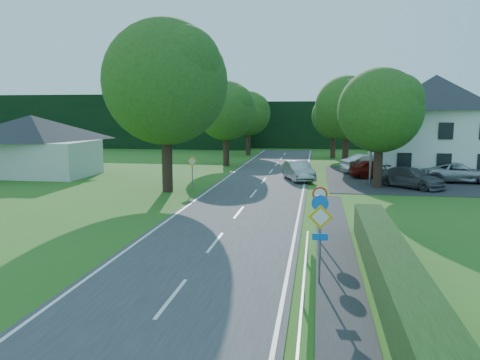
% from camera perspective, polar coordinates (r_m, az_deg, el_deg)
% --- Properties ---
extents(road, '(7.00, 80.00, 0.04)m').
position_cam_1_polar(road, '(27.52, 0.55, -3.12)').
color(road, '#39393B').
rests_on(road, ground).
extents(parking_pad, '(14.00, 16.00, 0.04)m').
position_cam_1_polar(parking_pad, '(40.80, 20.40, 0.11)').
color(parking_pad, '#27272A').
rests_on(parking_pad, ground).
extents(line_edge_left, '(0.12, 80.00, 0.01)m').
position_cam_1_polar(line_edge_left, '(28.19, -6.00, -2.84)').
color(line_edge_left, white).
rests_on(line_edge_left, road).
extents(line_edge_right, '(0.12, 80.00, 0.01)m').
position_cam_1_polar(line_edge_right, '(27.22, 7.33, -3.27)').
color(line_edge_right, white).
rests_on(line_edge_right, road).
extents(line_centre, '(0.12, 80.00, 0.01)m').
position_cam_1_polar(line_centre, '(27.52, 0.55, -3.07)').
color(line_centre, white).
rests_on(line_centre, road).
extents(tree_main, '(9.40, 9.40, 11.64)m').
position_cam_1_polar(tree_main, '(32.29, -9.02, 8.82)').
color(tree_main, '#284E17').
rests_on(tree_main, ground).
extents(tree_left_far, '(7.00, 7.00, 8.58)m').
position_cam_1_polar(tree_left_far, '(47.56, -1.71, 6.89)').
color(tree_left_far, '#284E17').
rests_on(tree_left_far, ground).
extents(tree_right_far, '(7.40, 7.40, 9.09)m').
position_cam_1_polar(tree_right_far, '(48.75, 12.84, 7.02)').
color(tree_right_far, '#284E17').
rests_on(tree_right_far, ground).
extents(tree_left_back, '(6.60, 6.60, 8.07)m').
position_cam_1_polar(tree_left_back, '(59.31, 1.01, 6.93)').
color(tree_left_back, '#284E17').
rests_on(tree_left_back, ground).
extents(tree_right_back, '(6.20, 6.20, 7.56)m').
position_cam_1_polar(tree_right_back, '(56.71, 11.33, 6.45)').
color(tree_right_back, '#284E17').
rests_on(tree_right_back, ground).
extents(tree_right_mid, '(7.00, 7.00, 8.58)m').
position_cam_1_polar(tree_right_mid, '(34.95, 16.64, 6.03)').
color(tree_right_mid, '#284E17').
rests_on(tree_right_mid, ground).
extents(treeline_left, '(44.00, 6.00, 8.00)m').
position_cam_1_polar(treeline_left, '(75.82, -15.82, 6.90)').
color(treeline_left, black).
rests_on(treeline_left, ground).
extents(treeline_right, '(30.00, 5.00, 7.00)m').
position_cam_1_polar(treeline_right, '(72.79, 12.50, 6.58)').
color(treeline_right, black).
rests_on(treeline_right, ground).
extents(bungalow_left, '(11.00, 6.50, 5.20)m').
position_cam_1_polar(bungalow_left, '(43.98, -23.99, 4.00)').
color(bungalow_left, beige).
rests_on(bungalow_left, ground).
extents(house_white, '(10.60, 8.40, 8.60)m').
position_cam_1_polar(house_white, '(43.79, 22.54, 6.29)').
color(house_white, white).
rests_on(house_white, ground).
extents(streetlight, '(2.03, 0.18, 8.00)m').
position_cam_1_polar(streetlight, '(36.88, 15.59, 6.44)').
color(streetlight, gray).
rests_on(streetlight, ground).
extents(sign_priority_right, '(0.78, 0.09, 2.59)m').
position_cam_1_polar(sign_priority_right, '(15.09, 9.76, -5.94)').
color(sign_priority_right, gray).
rests_on(sign_priority_right, ground).
extents(sign_roundabout, '(0.64, 0.08, 2.37)m').
position_cam_1_polar(sign_roundabout, '(18.05, 9.71, -3.99)').
color(sign_roundabout, gray).
rests_on(sign_roundabout, ground).
extents(sign_speed_limit, '(0.64, 0.11, 2.37)m').
position_cam_1_polar(sign_speed_limit, '(19.98, 9.69, -2.51)').
color(sign_speed_limit, gray).
rests_on(sign_speed_limit, ground).
extents(sign_priority_left, '(0.78, 0.09, 2.44)m').
position_cam_1_polar(sign_priority_left, '(33.01, -5.85, 1.74)').
color(sign_priority_left, gray).
rests_on(sign_priority_left, ground).
extents(moving_car, '(2.98, 4.91, 1.53)m').
position_cam_1_polar(moving_car, '(37.64, 7.12, 1.12)').
color(moving_car, '#A7A7AB').
rests_on(moving_car, road).
extents(motorcycle, '(1.09, 2.19, 1.10)m').
position_cam_1_polar(motorcycle, '(40.45, 6.00, 1.34)').
color(motorcycle, black).
rests_on(motorcycle, road).
extents(parked_car_red, '(4.65, 2.19, 1.54)m').
position_cam_1_polar(parked_car_red, '(40.24, 16.40, 1.32)').
color(parked_car_red, maroon).
rests_on(parked_car_red, parking_pad).
extents(parked_car_silver_a, '(5.46, 3.74, 1.70)m').
position_cam_1_polar(parked_car_silver_a, '(43.17, 15.63, 1.92)').
color(parked_car_silver_a, '#A6A6AB').
rests_on(parked_car_silver_a, parking_pad).
extents(parked_car_grey, '(5.11, 4.82, 1.45)m').
position_cam_1_polar(parked_car_grey, '(35.94, 20.06, 0.28)').
color(parked_car_grey, '#515056').
rests_on(parked_car_grey, parking_pad).
extents(parked_car_silver_b, '(5.54, 2.74, 1.51)m').
position_cam_1_polar(parked_car_silver_b, '(40.12, 25.11, 0.83)').
color(parked_car_silver_b, '#A9A8AF').
rests_on(parked_car_silver_b, parking_pad).
extents(parasol, '(2.54, 2.56, 1.85)m').
position_cam_1_polar(parasol, '(42.13, 18.50, 1.74)').
color(parasol, red).
rests_on(parasol, parking_pad).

